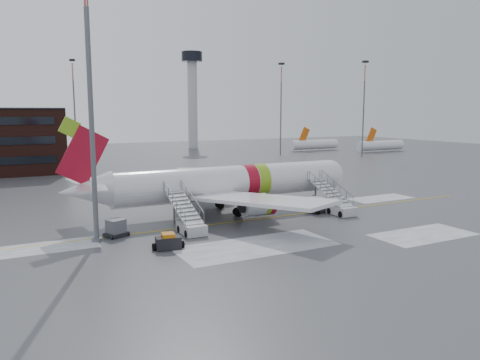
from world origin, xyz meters
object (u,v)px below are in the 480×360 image
airliner (225,183)px  light_mast_near (90,92)px  pushback_tug (318,205)px  uld_container (116,229)px  baggage_tractor (168,242)px  airstair_aft (189,221)px  airstair_fwd (337,204)px

airliner → light_mast_near: light_mast_near is taller
airliner → pushback_tug: bearing=-26.9°
airliner → uld_container: bearing=-160.2°
uld_container → baggage_tractor: 6.86m
light_mast_near → uld_container: bearing=23.4°
baggage_tractor → light_mast_near: size_ratio=0.11×
pushback_tug → light_mast_near: 28.18m
light_mast_near → airstair_aft: bearing=-5.3°
airstair_fwd → airstair_aft: bearing=180.0°
airstair_fwd → light_mast_near: 29.41m
airliner → uld_container: 14.73m
pushback_tug → baggage_tractor: size_ratio=1.19×
airstair_fwd → baggage_tractor: bearing=-168.3°
airstair_fwd → uld_container: 24.86m
airstair_fwd → baggage_tractor: airstair_fwd is taller
baggage_tractor → airstair_aft: bearing=51.3°
pushback_tug → light_mast_near: size_ratio=0.13×
uld_container → airliner: bearing=19.8°
airstair_fwd → light_mast_near: light_mast_near is taller
airstair_aft → pushback_tug: size_ratio=2.33×
baggage_tractor → pushback_tug: bearing=16.8°
light_mast_near → airliner: bearing=20.2°
airstair_aft → baggage_tractor: (-3.63, -4.53, -0.47)m
pushback_tug → uld_container: (-23.32, 0.02, -0.03)m
airstair_aft → pushback_tug: airstair_aft is taller
airstair_fwd → airstair_aft: 18.17m
airstair_fwd → light_mast_near: size_ratio=0.30×
airliner → airstair_fwd: (11.17, -6.54, -2.35)m
pushback_tug → light_mast_near: bearing=-178.2°
airliner → airstair_aft: size_ratio=4.55×
airliner → airstair_aft: 9.86m
airliner → airstair_fwd: 13.15m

